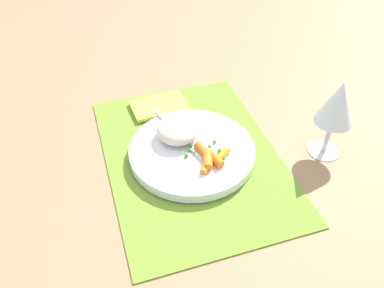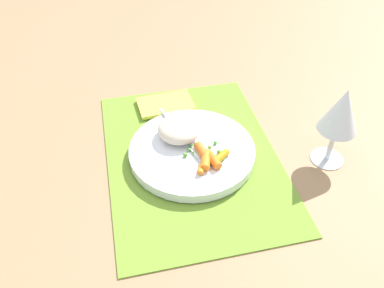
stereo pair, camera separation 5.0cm
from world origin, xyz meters
TOP-DOWN VIEW (x-y plane):
  - ground_plane at (0.00, 0.00)m, footprint 2.40×2.40m
  - placemat at (0.00, 0.00)m, footprint 0.47×0.33m
  - plate at (0.00, 0.00)m, footprint 0.25×0.25m
  - rice_mound at (-0.04, -0.02)m, footprint 0.09×0.08m
  - carrot_portion at (0.04, 0.02)m, footprint 0.08×0.07m
  - pea_scatter at (0.03, 0.03)m, footprint 0.07×0.08m
  - fork at (-0.02, -0.01)m, footprint 0.19×0.07m
  - wine_glass at (0.06, 0.26)m, footprint 0.07×0.07m
  - napkin at (-0.17, -0.02)m, footprint 0.09×0.13m

SIDE VIEW (x-z plane):
  - ground_plane at x=0.00m, z-range 0.00..0.00m
  - placemat at x=0.00m, z-range 0.00..0.01m
  - napkin at x=-0.17m, z-range 0.01..0.01m
  - plate at x=0.00m, z-range 0.01..0.03m
  - fork at x=-0.02m, z-range 0.03..0.03m
  - pea_scatter at x=0.03m, z-range 0.02..0.03m
  - carrot_portion at x=0.04m, z-range 0.02..0.04m
  - rice_mound at x=-0.04m, z-range 0.03..0.06m
  - wine_glass at x=0.06m, z-range 0.03..0.20m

